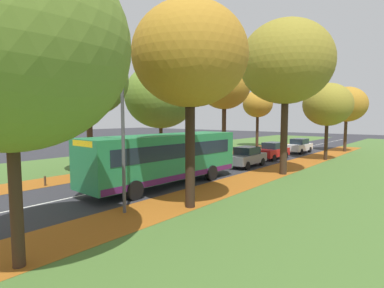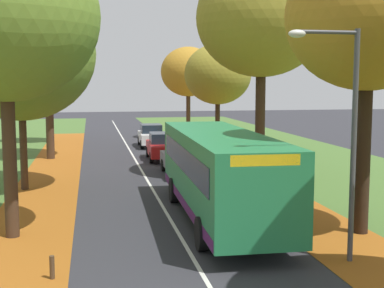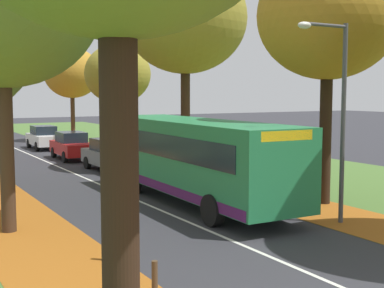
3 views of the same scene
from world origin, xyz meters
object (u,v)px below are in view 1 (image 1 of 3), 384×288
tree_right_far (328,105)px  tree_right_mid (286,63)px  car_red_following (272,151)px  tree_left_near (88,80)px  tree_right_distant (347,104)px  car_white_third_in_line (299,146)px  tree_left_mid (161,96)px  streetlamp_right (118,123)px  tree_left_far (224,86)px  tree_left_distant (258,104)px  tree_right_near (190,56)px  car_grey_lead (246,157)px  bollard_fifth (45,181)px  bus (165,157)px  tree_right_nearest (8,44)px

tree_right_far → tree_right_mid: bearing=-90.8°
tree_right_mid → car_red_following: tree_right_mid is taller
tree_left_near → tree_right_distant: bearing=69.0°
car_red_following → car_white_third_in_line: bearing=89.4°
tree_left_mid → streetlamp_right: tree_left_mid is taller
tree_left_far → tree_right_distant: tree_left_far is taller
tree_left_distant → streetlamp_right: bearing=-72.8°
tree_right_far → tree_left_far: bearing=-174.1°
tree_right_near → car_grey_lead: (-3.66, 11.42, -5.79)m
tree_right_far → car_grey_lead: tree_right_far is taller
tree_right_mid → tree_right_distant: bearing=90.7°
bollard_fifth → tree_right_mid: bearing=53.6°
tree_left_far → bollard_fifth: size_ratio=17.72×
tree_right_distant → bus: tree_right_distant is taller
tree_left_far → tree_right_nearest: size_ratio=1.19×
streetlamp_right → car_grey_lead: bearing=97.2°
tree_right_nearest → tree_right_far: size_ratio=1.19×
tree_right_nearest → tree_right_near: 7.06m
tree_right_near → bollard_fifth: bearing=-166.2°
tree_right_nearest → tree_right_far: (0.16, 26.68, -0.62)m
streetlamp_right → car_grey_lead: streetlamp_right is taller
bollard_fifth → car_red_following: 19.89m
tree_left_distant → car_white_third_in_line: (7.33, -4.02, -5.02)m
tree_left_mid → tree_left_far: bearing=87.4°
tree_right_mid → tree_left_far: bearing=141.7°
bollard_fifth → tree_left_near: bearing=110.3°
tree_right_near → car_white_third_in_line: (-3.88, 23.63, -5.79)m
car_white_third_in_line → car_red_following: bearing=-90.6°
bollard_fifth → streetlamp_right: streetlamp_right is taller
tree_right_distant → car_grey_lead: size_ratio=1.79×
tree_right_near → tree_right_nearest: bearing=-90.3°
tree_left_mid → tree_left_far: 9.70m
tree_left_near → bollard_fifth: 7.49m
tree_left_distant → car_red_following: size_ratio=1.81×
tree_left_far → tree_right_near: bearing=-60.2°
car_grey_lead → car_white_third_in_line: (-0.22, 12.21, 0.00)m
tree_right_nearest → tree_right_mid: 17.27m
tree_left_far → tree_left_distant: (-0.56, 9.10, -1.70)m
bus → car_red_following: 14.56m
tree_left_near → tree_left_mid: size_ratio=1.03×
tree_right_far → streetlamp_right: bearing=-95.3°
car_white_third_in_line → tree_right_mid: bearing=-74.0°
tree_left_distant → tree_right_far: bearing=-35.2°
tree_left_near → tree_left_distant: size_ratio=1.18×
car_grey_lead → bus: bearing=-91.8°
tree_right_near → streetlamp_right: size_ratio=1.48×
streetlamp_right → car_white_third_in_line: streetlamp_right is taller
tree_right_nearest → bollard_fifth: size_ratio=14.85×
car_grey_lead → car_white_third_in_line: 12.21m
tree_left_mid → tree_right_nearest: tree_left_mid is taller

